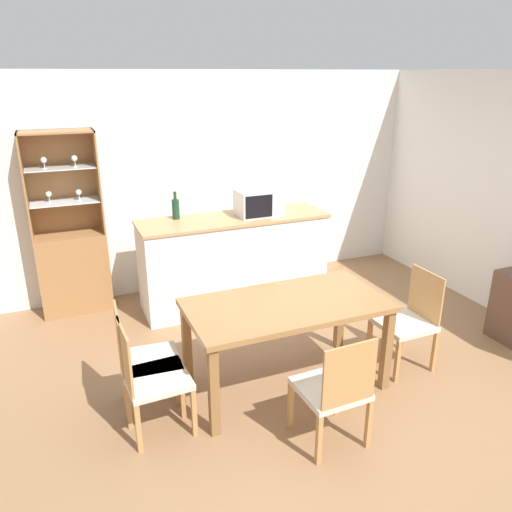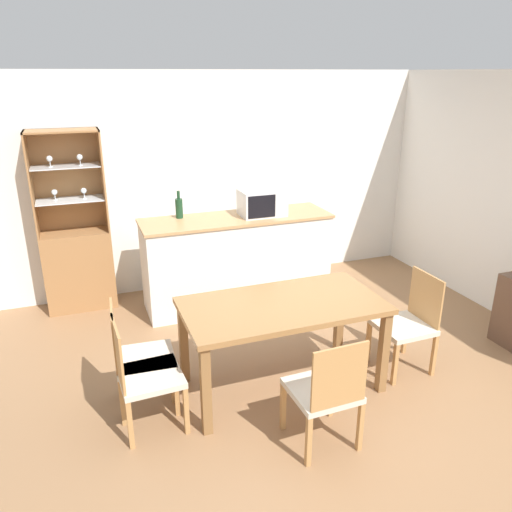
# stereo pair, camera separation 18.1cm
# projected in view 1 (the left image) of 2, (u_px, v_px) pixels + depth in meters

# --- Properties ---
(ground_plane) EXTENTS (18.00, 18.00, 0.00)m
(ground_plane) POSITION_uv_depth(u_px,v_px,m) (318.00, 390.00, 4.20)
(ground_plane) COLOR #936B47
(wall_back) EXTENTS (6.80, 0.06, 2.55)m
(wall_back) POSITION_uv_depth(u_px,v_px,m) (215.00, 182.00, 6.04)
(wall_back) COLOR white
(wall_back) RESTS_ON ground_plane
(kitchen_counter) EXTENTS (2.11, 0.64, 1.02)m
(kitchen_counter) POSITION_uv_depth(u_px,v_px,m) (234.00, 261.00, 5.65)
(kitchen_counter) COLOR white
(kitchen_counter) RESTS_ON ground_plane
(display_cabinet) EXTENTS (0.73, 0.38, 1.97)m
(display_cabinet) POSITION_uv_depth(u_px,v_px,m) (73.00, 260.00, 5.46)
(display_cabinet) COLOR #A37042
(display_cabinet) RESTS_ON ground_plane
(dining_table) EXTENTS (1.62, 0.85, 0.77)m
(dining_table) POSITION_uv_depth(u_px,v_px,m) (286.00, 313.00, 4.06)
(dining_table) COLOR olive
(dining_table) RESTS_ON ground_plane
(dining_chair_head_near) EXTENTS (0.46, 0.46, 0.89)m
(dining_chair_head_near) POSITION_uv_depth(u_px,v_px,m) (334.00, 389.00, 3.48)
(dining_chair_head_near) COLOR beige
(dining_chair_head_near) RESTS_ON ground_plane
(dining_chair_side_left_far) EXTENTS (0.47, 0.47, 0.89)m
(dining_chair_side_left_far) POSITION_uv_depth(u_px,v_px,m) (144.00, 360.00, 3.84)
(dining_chair_side_left_far) COLOR beige
(dining_chair_side_left_far) RESTS_ON ground_plane
(dining_chair_side_left_near) EXTENTS (0.46, 0.46, 0.89)m
(dining_chair_side_left_near) POSITION_uv_depth(u_px,v_px,m) (150.00, 378.00, 3.61)
(dining_chair_side_left_near) COLOR beige
(dining_chair_side_left_near) RESTS_ON ground_plane
(dining_chair_side_right_near) EXTENTS (0.45, 0.45, 0.89)m
(dining_chair_side_right_near) POSITION_uv_depth(u_px,v_px,m) (408.00, 320.00, 4.45)
(dining_chair_side_right_near) COLOR beige
(dining_chair_side_right_near) RESTS_ON ground_plane
(microwave) EXTENTS (0.49, 0.35, 0.28)m
(microwave) POSITION_uv_depth(u_px,v_px,m) (259.00, 202.00, 5.51)
(microwave) COLOR silver
(microwave) RESTS_ON kitchen_counter
(wine_bottle) EXTENTS (0.08, 0.08, 0.30)m
(wine_bottle) POSITION_uv_depth(u_px,v_px,m) (176.00, 208.00, 5.37)
(wine_bottle) COLOR #193D23
(wine_bottle) RESTS_ON kitchen_counter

